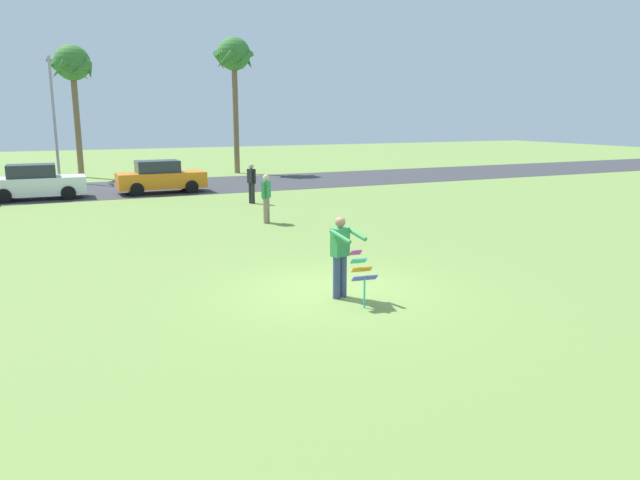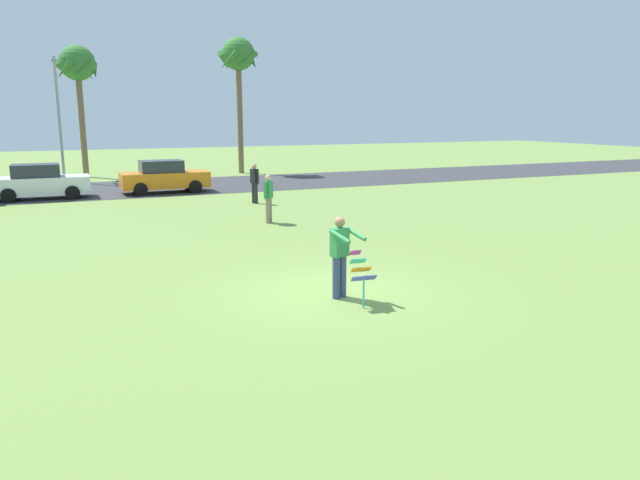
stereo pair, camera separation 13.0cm
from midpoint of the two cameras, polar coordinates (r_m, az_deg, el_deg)
The scene contains 11 objects.
ground_plane at distance 12.98m, azimuth 1.04°, elevation -4.99°, with size 120.00×120.00×0.00m, color olive.
road_strip at distance 32.96m, azimuth -15.08°, elevation 4.93°, with size 120.00×8.00×0.01m, color #38383D.
person_kite_flyer at distance 12.32m, azimuth 1.69°, elevation -1.34°, with size 0.67×0.75×1.73m.
kite_held at distance 11.90m, azimuth 3.70°, elevation -2.98°, with size 0.52×0.67×1.09m.
parked_car_white at distance 30.06m, azimuth -25.79°, elevation 4.99°, with size 4.21×1.86×1.60m.
parked_car_orange at distance 30.45m, azimuth -15.19°, elevation 5.83°, with size 4.22×1.87×1.60m.
palm_tree_right_near at distance 39.87m, azimuth -22.75°, elevation 14.97°, with size 2.58×2.71×7.90m.
palm_tree_centre_far at distance 40.13m, azimuth -8.35°, elevation 16.75°, with size 2.58×2.71×8.68m.
streetlight_pole at distance 37.57m, azimuth -24.32°, elevation 11.21°, with size 0.24×1.65×7.00m.
person_walker_near at distance 21.17m, azimuth -5.36°, elevation 4.14°, with size 0.41×0.45×1.73m.
person_walker_far at distance 25.99m, azimuth -6.74°, elevation 5.54°, with size 0.31×0.55×1.73m.
Camera 1 is at (-5.44, -11.17, 3.77)m, focal length 33.32 mm.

